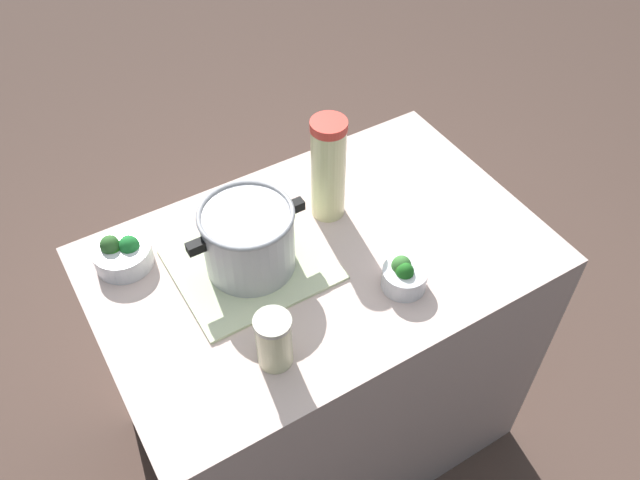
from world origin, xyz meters
name	(u,v)px	position (x,y,z in m)	size (l,w,h in m)	color
ground_plane	(320,426)	(0.00, 0.00, 0.00)	(8.00, 8.00, 0.00)	brown
counter_slab	(320,355)	(0.00, 0.00, 0.44)	(1.07, 0.69, 0.87)	beige
dish_cloth	(252,264)	(-0.16, 0.05, 0.88)	(0.35, 0.31, 0.01)	beige
cooking_pot	(248,238)	(-0.16, 0.05, 0.97)	(0.28, 0.22, 0.17)	#B7B7BC
lemonade_pitcher	(328,169)	(0.09, 0.12, 1.01)	(0.09, 0.09, 0.28)	beige
mason_jar	(274,340)	(-0.23, -0.20, 0.94)	(0.08, 0.08, 0.14)	beige
broccoli_bowl_front	(404,275)	(0.11, -0.18, 0.91)	(0.10, 0.10, 0.08)	silver
broccoli_bowl_center	(122,253)	(-0.41, 0.21, 0.91)	(0.14, 0.14, 0.09)	silver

